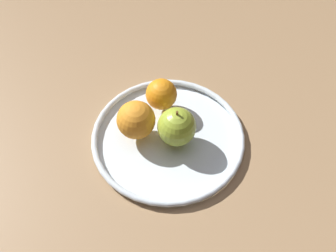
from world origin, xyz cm
name	(u,v)px	position (x,y,z in cm)	size (l,w,h in cm)	color
ground_plane	(168,146)	(0.00, 0.00, -2.00)	(145.97, 145.97, 4.00)	#957450
fruit_bowl	(168,138)	(0.00, 0.00, 0.92)	(30.51, 30.51, 1.80)	silver
apple	(176,128)	(-1.81, 0.32, 5.55)	(7.49, 7.49, 8.29)	#93AB31
orange_front_left	(136,120)	(6.01, 1.56, 5.57)	(7.54, 7.54, 7.54)	orange
orange_center	(161,94)	(4.30, -6.71, 5.01)	(6.41, 6.41, 6.41)	orange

